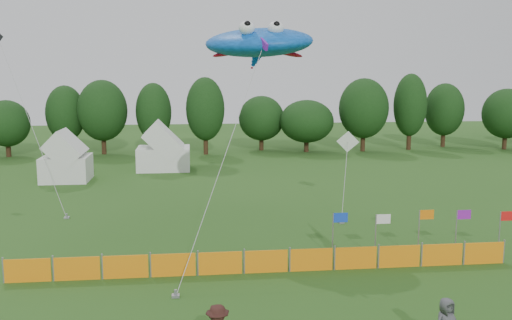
{
  "coord_description": "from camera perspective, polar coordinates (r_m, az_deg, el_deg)",
  "views": [
    {
      "loc": [
        -2.55,
        -16.15,
        8.65
      ],
      "look_at": [
        0.0,
        6.0,
        5.2
      ],
      "focal_mm": 40.0,
      "sensor_mm": 36.0,
      "label": 1
    }
  ],
  "objects": [
    {
      "name": "stingray_kite",
      "position": [
        31.62,
        0.21,
        11.59
      ],
      "size": [
        8.26,
        17.79,
        11.3
      ],
      "color": "blue",
      "rests_on": "ground"
    },
    {
      "name": "barrier_fence",
      "position": [
        25.15,
        1.01,
        -10.11
      ],
      "size": [
        21.9,
        0.06,
        1.0
      ],
      "color": "orange",
      "rests_on": "ground"
    },
    {
      "name": "small_kite_white",
      "position": [
        35.96,
        9.04,
        0.23
      ],
      "size": [
        2.22,
        4.27,
        4.97
      ],
      "color": "white",
      "rests_on": "ground"
    },
    {
      "name": "treeline",
      "position": [
        61.38,
        -2.68,
        4.61
      ],
      "size": [
        104.57,
        8.78,
        8.36
      ],
      "color": "#382314",
      "rests_on": "ground"
    },
    {
      "name": "tent_left",
      "position": [
        48.07,
        -18.46,
        -0.03
      ],
      "size": [
        3.72,
        3.72,
        3.28
      ],
      "color": "silver",
      "rests_on": "ground"
    },
    {
      "name": "flag_row",
      "position": [
        28.17,
        16.12,
        -6.36
      ],
      "size": [
        8.73,
        0.58,
        2.28
      ],
      "color": "gray",
      "rests_on": "ground"
    },
    {
      "name": "small_kite_dark",
      "position": [
        41.85,
        -22.35,
        5.47
      ],
      "size": [
        7.06,
        10.5,
        11.66
      ],
      "color": "black",
      "rests_on": "ground"
    },
    {
      "name": "tent_right",
      "position": [
        51.43,
        -9.22,
        0.89
      ],
      "size": [
        4.7,
        3.76,
        3.32
      ],
      "color": "white",
      "rests_on": "ground"
    }
  ]
}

